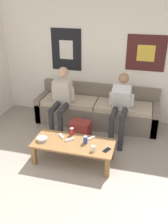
# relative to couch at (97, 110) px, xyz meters

# --- Properties ---
(ground_plane) EXTENTS (18.00, 18.00, 0.00)m
(ground_plane) POSITION_rel_couch_xyz_m (0.15, -2.51, -0.28)
(ground_plane) COLOR gray
(wall_back) EXTENTS (10.00, 0.07, 2.55)m
(wall_back) POSITION_rel_couch_xyz_m (0.15, 0.36, 0.99)
(wall_back) COLOR white
(wall_back) RESTS_ON ground_plane
(couch) EXTENTS (2.47, 0.72, 0.76)m
(couch) POSITION_rel_couch_xyz_m (0.00, 0.00, 0.00)
(couch) COLOR #70665B
(couch) RESTS_ON ground_plane
(coffee_table) EXTENTS (1.30, 0.57, 0.36)m
(coffee_table) POSITION_rel_couch_xyz_m (-0.07, -1.40, 0.02)
(coffee_table) COLOR olive
(coffee_table) RESTS_ON ground_plane
(person_seated_adult) EXTENTS (0.47, 0.81, 1.22)m
(person_seated_adult) POSITION_rel_couch_xyz_m (-0.63, -0.40, 0.38)
(person_seated_adult) COLOR #2D2D33
(person_seated_adult) RESTS_ON ground_plane
(person_seated_teen) EXTENTS (0.47, 0.95, 1.16)m
(person_seated_teen) POSITION_rel_couch_xyz_m (0.52, -0.35, 0.36)
(person_seated_teen) COLOR #2D2D33
(person_seated_teen) RESTS_ON ground_plane
(backpack) EXTENTS (0.38, 0.31, 0.38)m
(backpack) POSITION_rel_couch_xyz_m (-0.14, -0.76, -0.10)
(backpack) COLOR maroon
(backpack) RESTS_ON ground_plane
(ceramic_bowl) EXTENTS (0.17, 0.17, 0.06)m
(ceramic_bowl) POSITION_rel_couch_xyz_m (-0.58, -1.47, 0.11)
(ceramic_bowl) COLOR #B7B2A8
(ceramic_bowl) RESTS_ON coffee_table
(pillar_candle) EXTENTS (0.06, 0.06, 0.10)m
(pillar_candle) POSITION_rel_couch_xyz_m (0.28, -1.55, 0.12)
(pillar_candle) COLOR silver
(pillar_candle) RESTS_ON coffee_table
(drink_can_blue) EXTENTS (0.07, 0.07, 0.12)m
(drink_can_blue) POSITION_rel_couch_xyz_m (0.11, -1.37, 0.14)
(drink_can_blue) COLOR #28479E
(drink_can_blue) RESTS_ON coffee_table
(drink_can_red) EXTENTS (0.07, 0.07, 0.12)m
(drink_can_red) POSITION_rel_couch_xyz_m (-0.17, -1.18, 0.14)
(drink_can_red) COLOR maroon
(drink_can_red) RESTS_ON coffee_table
(game_controller_near_left) EXTENTS (0.12, 0.13, 0.03)m
(game_controller_near_left) POSITION_rel_couch_xyz_m (-0.32, -1.29, 0.09)
(game_controller_near_left) COLOR white
(game_controller_near_left) RESTS_ON coffee_table
(game_controller_near_right) EXTENTS (0.12, 0.13, 0.03)m
(game_controller_near_right) POSITION_rel_couch_xyz_m (-0.15, -1.36, 0.09)
(game_controller_near_right) COLOR white
(game_controller_near_right) RESTS_ON coffee_table
(game_controller_far_center) EXTENTS (0.11, 0.14, 0.03)m
(game_controller_far_center) POSITION_rel_couch_xyz_m (0.17, -1.22, 0.09)
(game_controller_far_center) COLOR white
(game_controller_far_center) RESTS_ON coffee_table
(cell_phone) EXTENTS (0.12, 0.15, 0.01)m
(cell_phone) POSITION_rel_couch_xyz_m (0.48, -1.47, 0.08)
(cell_phone) COLOR black
(cell_phone) RESTS_ON coffee_table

